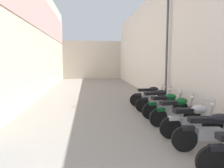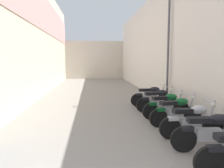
% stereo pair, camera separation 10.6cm
% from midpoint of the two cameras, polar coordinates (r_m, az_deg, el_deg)
% --- Properties ---
extents(ground_plane, '(39.18, 39.18, 0.00)m').
position_cam_midpoint_polar(ground_plane, '(10.98, -3.01, -4.76)').
color(ground_plane, gray).
extents(building_left, '(0.45, 23.18, 6.88)m').
position_cam_midpoint_polar(building_left, '(13.12, -19.01, 11.98)').
color(building_left, beige).
rests_on(building_left, ground).
extents(building_right, '(0.45, 23.18, 5.92)m').
position_cam_midpoint_polar(building_right, '(13.37, 11.58, 9.87)').
color(building_right, beige).
rests_on(building_right, ground).
extents(building_far_end, '(9.47, 2.00, 4.23)m').
position_cam_midpoint_polar(building_far_end, '(25.35, -4.61, 6.36)').
color(building_far_end, beige).
rests_on(building_far_end, ground).
extents(motorcycle_third, '(1.85, 0.58, 1.04)m').
position_cam_midpoint_polar(motorcycle_third, '(5.56, 25.30, -11.19)').
color(motorcycle_third, black).
rests_on(motorcycle_third, ground).
extents(motorcycle_fourth, '(1.85, 0.58, 1.04)m').
position_cam_midpoint_polar(motorcycle_fourth, '(6.33, 20.98, -8.88)').
color(motorcycle_fourth, black).
rests_on(motorcycle_fourth, ground).
extents(motorcycle_fifth, '(1.84, 0.58, 1.04)m').
position_cam_midpoint_polar(motorcycle_fifth, '(7.30, 17.08, -6.73)').
color(motorcycle_fifth, black).
rests_on(motorcycle_fifth, ground).
extents(motorcycle_sixth, '(1.84, 0.58, 1.04)m').
position_cam_midpoint_polar(motorcycle_sixth, '(8.11, 14.62, -5.34)').
color(motorcycle_sixth, black).
rests_on(motorcycle_sixth, ground).
extents(motorcycle_seventh, '(1.84, 0.58, 1.04)m').
position_cam_midpoint_polar(motorcycle_seventh, '(9.07, 12.37, -4.05)').
color(motorcycle_seventh, black).
rests_on(motorcycle_seventh, ground).
extents(motorcycle_eighth, '(1.85, 0.58, 1.04)m').
position_cam_midpoint_polar(motorcycle_eighth, '(10.03, 10.56, -3.02)').
color(motorcycle_eighth, black).
rests_on(motorcycle_eighth, ground).
extents(street_lamp, '(0.79, 0.18, 5.17)m').
position_cam_midpoint_polar(street_lamp, '(10.25, 14.56, 11.04)').
color(street_lamp, '#47474C').
rests_on(street_lamp, ground).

